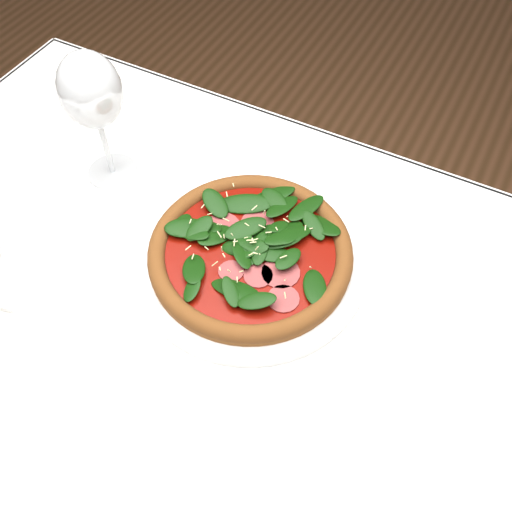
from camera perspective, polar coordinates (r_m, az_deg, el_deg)
The scene contains 5 objects.
ground at distance 1.47m, azimuth -2.74°, elevation -20.46°, with size 6.00×6.00×0.00m, color brown.
dining_table at distance 0.87m, azimuth -4.40°, elevation -8.55°, with size 1.21×0.81×0.75m.
plate at distance 0.82m, azimuth -0.56°, elevation -0.21°, with size 0.34×0.34×0.01m.
pizza at distance 0.80m, azimuth -0.57°, elevation 0.61°, with size 0.31×0.31×0.04m.
wine_glass at distance 0.87m, azimuth -16.18°, elevation 15.33°, with size 0.09×0.09×0.22m.
Camera 1 is at (0.25, -0.33, 1.42)m, focal length 40.00 mm.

